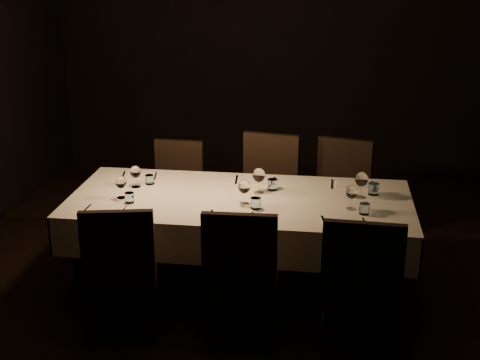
# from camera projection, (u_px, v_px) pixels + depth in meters

# --- Properties ---
(room) EXTENTS (5.01, 6.01, 3.01)m
(room) POSITION_uv_depth(u_px,v_px,m) (240.00, 100.00, 4.69)
(room) COLOR black
(room) RESTS_ON ground
(dining_table) EXTENTS (2.52, 1.12, 0.76)m
(dining_table) POSITION_uv_depth(u_px,v_px,m) (240.00, 207.00, 4.96)
(dining_table) COLOR black
(dining_table) RESTS_ON ground
(chair_near_left) EXTENTS (0.55, 0.55, 0.97)m
(chair_near_left) POSITION_uv_depth(u_px,v_px,m) (121.00, 266.00, 4.38)
(chair_near_left) COLOR black
(chair_near_left) RESTS_ON ground
(place_setting_near_left) EXTENTS (0.31, 0.40, 0.17)m
(place_setting_near_left) POSITION_uv_depth(u_px,v_px,m) (118.00, 194.00, 4.81)
(place_setting_near_left) COLOR beige
(place_setting_near_left) RESTS_ON dining_table
(chair_near_center) EXTENTS (0.49, 0.49, 0.98)m
(chair_near_center) POSITION_uv_depth(u_px,v_px,m) (241.00, 271.00, 4.31)
(chair_near_center) COLOR black
(chair_near_center) RESTS_ON ground
(place_setting_near_center) EXTENTS (0.34, 0.41, 0.19)m
(place_setting_near_center) POSITION_uv_depth(u_px,v_px,m) (243.00, 199.00, 4.70)
(place_setting_near_center) COLOR beige
(place_setting_near_center) RESTS_ON dining_table
(chair_near_right) EXTENTS (0.51, 0.51, 1.01)m
(chair_near_right) POSITION_uv_depth(u_px,v_px,m) (361.00, 283.00, 4.12)
(chair_near_right) COLOR black
(chair_near_right) RESTS_ON ground
(place_setting_near_right) EXTENTS (0.33, 0.40, 0.18)m
(place_setting_near_right) POSITION_uv_depth(u_px,v_px,m) (352.00, 205.00, 4.60)
(place_setting_near_right) COLOR beige
(place_setting_near_right) RESTS_ON dining_table
(chair_far_left) EXTENTS (0.45, 0.45, 0.90)m
(chair_far_left) POSITION_uv_depth(u_px,v_px,m) (177.00, 187.00, 5.91)
(chair_far_left) COLOR black
(chair_far_left) RESTS_ON ground
(place_setting_far_left) EXTENTS (0.32, 0.40, 0.17)m
(place_setting_far_left) POSITION_uv_depth(u_px,v_px,m) (140.00, 175.00, 5.22)
(place_setting_far_left) COLOR beige
(place_setting_far_left) RESTS_ON dining_table
(chair_far_center) EXTENTS (0.57, 0.57, 1.01)m
(chair_far_center) POSITION_uv_depth(u_px,v_px,m) (267.00, 190.00, 5.70)
(chair_far_center) COLOR black
(chair_far_center) RESTS_ON ground
(place_setting_far_center) EXTENTS (0.36, 0.42, 0.20)m
(place_setting_far_center) POSITION_uv_depth(u_px,v_px,m) (261.00, 179.00, 5.09)
(place_setting_far_center) COLOR beige
(place_setting_far_center) RESTS_ON dining_table
(chair_far_right) EXTENTS (0.57, 0.57, 0.98)m
(chair_far_right) POSITION_uv_depth(u_px,v_px,m) (340.00, 192.00, 5.69)
(chair_far_right) COLOR black
(chair_far_right) RESTS_ON ground
(place_setting_far_right) EXTENTS (0.36, 0.42, 0.20)m
(place_setting_far_right) POSITION_uv_depth(u_px,v_px,m) (361.00, 183.00, 5.00)
(place_setting_far_right) COLOR beige
(place_setting_far_right) RESTS_ON dining_table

